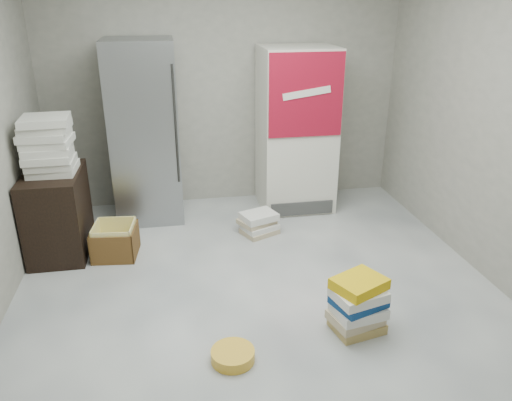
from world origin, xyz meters
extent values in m
plane|color=silver|center=(0.00, 0.00, 0.00)|extent=(5.00, 5.00, 0.00)
cube|color=#9E998E|center=(0.00, 2.50, 1.40)|extent=(4.00, 0.04, 2.80)
cube|color=#929499|center=(-0.90, 2.13, 0.95)|extent=(0.70, 0.70, 1.90)
cylinder|color=#333333|center=(-0.58, 1.77, 1.10)|extent=(0.02, 0.02, 1.19)
cube|color=silver|center=(0.75, 2.13, 0.90)|extent=(0.80, 0.70, 1.80)
cube|color=maroon|center=(0.75, 1.77, 1.35)|extent=(0.78, 0.02, 0.85)
cube|color=white|center=(0.75, 1.75, 1.38)|extent=(0.50, 0.01, 0.14)
cube|color=#3F3F3F|center=(0.75, 1.77, 0.10)|extent=(0.70, 0.02, 0.15)
cube|color=black|center=(-1.73, 1.40, 0.40)|extent=(0.50, 0.80, 0.80)
cube|color=silver|center=(-1.71, 1.41, 0.83)|extent=(0.41, 0.41, 0.06)
cube|color=silver|center=(-1.71, 1.40, 0.90)|extent=(0.41, 0.41, 0.06)
cube|color=silver|center=(-1.73, 1.39, 0.96)|extent=(0.41, 0.41, 0.06)
cube|color=silver|center=(-1.72, 1.39, 1.03)|extent=(0.42, 0.42, 0.06)
cube|color=silver|center=(-1.72, 1.41, 1.09)|extent=(0.42, 0.42, 0.06)
cube|color=silver|center=(-1.73, 1.40, 1.16)|extent=(0.41, 0.41, 0.06)
cube|color=silver|center=(-1.72, 1.41, 1.22)|extent=(0.40, 0.40, 0.06)
cube|color=silver|center=(-1.71, 1.39, 1.29)|extent=(0.42, 0.42, 0.06)
cube|color=tan|center=(0.62, -0.27, 0.04)|extent=(0.40, 0.34, 0.07)
cube|color=tan|center=(0.60, -0.27, 0.11)|extent=(0.41, 0.36, 0.07)
cube|color=silver|center=(0.62, -0.28, 0.18)|extent=(0.39, 0.33, 0.08)
cube|color=navy|center=(0.61, -0.28, 0.25)|extent=(0.42, 0.38, 0.06)
cube|color=silver|center=(0.60, -0.29, 0.32)|extent=(0.41, 0.36, 0.07)
cube|color=gold|center=(0.61, -0.28, 0.40)|extent=(0.44, 0.40, 0.08)
cube|color=tan|center=(0.21, 1.44, 0.03)|extent=(0.42, 0.39, 0.05)
cube|color=silver|center=(0.21, 1.45, 0.08)|extent=(0.42, 0.38, 0.06)
cube|color=tan|center=(0.18, 1.46, 0.13)|extent=(0.43, 0.39, 0.05)
cube|color=silver|center=(0.20, 1.45, 0.19)|extent=(0.41, 0.37, 0.07)
cube|color=yellow|center=(-1.22, 1.22, 0.01)|extent=(0.41, 0.41, 0.01)
cube|color=brown|center=(-1.20, 1.42, 0.14)|extent=(0.39, 0.06, 0.28)
cube|color=brown|center=(-1.24, 1.03, 0.14)|extent=(0.39, 0.06, 0.28)
cube|color=brown|center=(-1.41, 1.25, 0.14)|extent=(0.06, 0.39, 0.28)
cube|color=brown|center=(-1.03, 1.20, 0.14)|extent=(0.06, 0.39, 0.28)
cube|color=yellow|center=(-1.20, 1.40, 0.16)|extent=(0.36, 0.05, 0.32)
cube|color=yellow|center=(-1.24, 1.05, 0.16)|extent=(0.36, 0.05, 0.32)
cube|color=yellow|center=(-1.39, 1.24, 0.16)|extent=(0.05, 0.36, 0.32)
cube|color=yellow|center=(-1.05, 1.20, 0.16)|extent=(0.05, 0.36, 0.32)
cylinder|color=yellow|center=(-0.33, -0.44, 0.04)|extent=(0.39, 0.39, 0.08)
camera|label=1|loc=(-0.66, -3.14, 2.30)|focal=35.00mm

